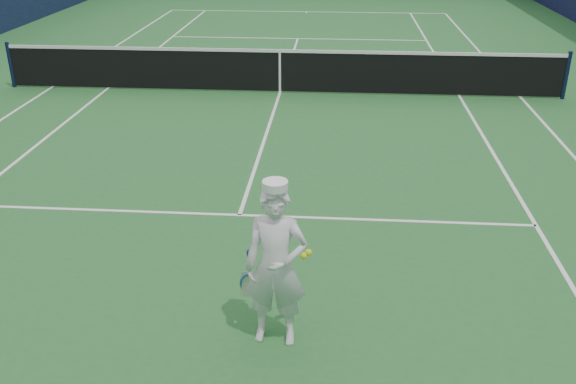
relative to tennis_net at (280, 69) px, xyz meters
The scene contains 5 objects.
ground 0.55m from the tennis_net, ahead, with size 80.00×80.00×0.00m, color #24612B.
court_markings 0.55m from the tennis_net, ahead, with size 11.03×23.83×0.01m.
windscreen_fence 1.45m from the tennis_net, ahead, with size 20.12×36.12×4.00m.
tennis_net is the anchor object (origin of this frame).
tennis_player 9.18m from the tennis_net, 85.07° to the right, with size 0.76×0.49×1.75m.
Camera 1 is at (1.33, -14.46, 4.08)m, focal length 40.00 mm.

